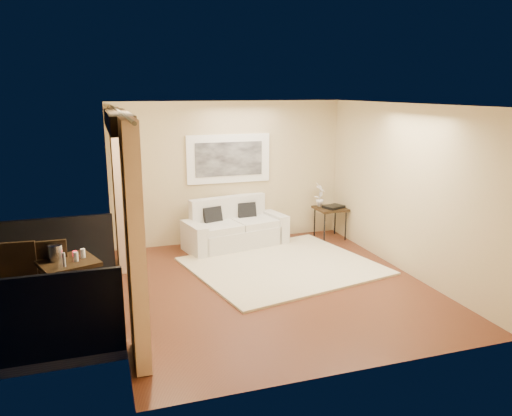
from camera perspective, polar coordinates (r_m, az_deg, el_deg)
floor at (r=7.68m, az=1.96°, el=-8.83°), size 5.00×5.00×0.00m
room_shell at (r=6.70m, az=-15.52°, el=9.62°), size 5.00×6.40×5.00m
balcony at (r=7.27m, az=-23.76°, el=-9.86°), size 1.81×2.60×1.17m
curtains at (r=6.87m, az=-14.74°, el=-0.26°), size 0.16×4.80×2.64m
artwork at (r=9.54m, az=-3.14°, el=5.64°), size 1.62×0.07×0.92m
rug at (r=8.44m, az=3.08°, el=-6.63°), size 3.34×3.06×0.04m
sofa at (r=9.45m, az=-2.53°, el=-2.47°), size 2.03×1.19×0.92m
side_table at (r=9.99m, az=8.50°, el=-0.28°), size 0.58×0.58×0.63m
tray at (r=9.95m, az=8.88°, el=0.14°), size 0.46×0.40×0.05m
orchid at (r=10.00m, az=7.31°, el=1.52°), size 0.30×0.30×0.48m
bistro_table at (r=6.81m, az=-20.72°, el=-6.29°), size 0.86×0.86×0.79m
balcony_chair_far at (r=7.12m, az=-22.36°, el=-6.58°), size 0.44×0.45×1.02m
balcony_chair_near at (r=6.96m, az=-25.61°, el=-7.21°), size 0.48×0.48×1.05m
ice_bucket at (r=6.82m, az=-21.96°, el=-4.77°), size 0.18×0.18×0.20m
candle at (r=6.91m, az=-19.99°, el=-4.92°), size 0.06×0.06×0.07m
vase at (r=6.54m, az=-21.09°, el=-5.54°), size 0.04×0.04×0.18m
glass_a at (r=6.70m, az=-19.89°, el=-5.26°), size 0.06×0.06×0.12m
glass_b at (r=6.81m, az=-19.18°, el=-4.90°), size 0.06×0.06×0.12m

